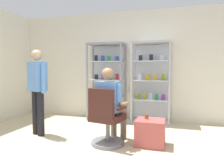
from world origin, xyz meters
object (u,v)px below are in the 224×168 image
Objects in this scene: display_cabinet_right at (151,82)px; seated_shopkeeper at (111,102)px; storage_crate at (150,132)px; display_cabinet_left at (107,81)px; tea_glass at (147,116)px; office_chair at (106,122)px; standing_customer at (37,87)px.

seated_shopkeeper is at bearing -106.82° from display_cabinet_right.
storage_crate is at bearing -83.91° from display_cabinet_right.
display_cabinet_left is 23.30× the size of tea_glass.
office_chair is 1.55m from standing_customer.
tea_glass is at bearing -51.99° from display_cabinet_left.
office_chair is at bearing -7.30° from standing_customer.
display_cabinet_right is at bearing 96.09° from storage_crate.
office_chair is 0.76m from storage_crate.
display_cabinet_left is at bearing 128.01° from tea_glass.
standing_customer is (-0.87, -1.62, -0.03)m from display_cabinet_left.
standing_customer reaches higher than tea_glass.
office_chair reaches higher than tea_glass.
display_cabinet_left is at bearing 110.18° from seated_shopkeeper.
office_chair is at bearing -156.77° from tea_glass.
storage_crate is 2.25m from standing_customer.
office_chair is 2.03× the size of storage_crate.
office_chair is 11.77× the size of tea_glass.
display_cabinet_left is at bearing 179.99° from display_cabinet_right.
display_cabinet_left and display_cabinet_right have the same top height.
storage_crate is at bearing -51.17° from display_cabinet_left.
seated_shopkeeper reaches higher than tea_glass.
display_cabinet_left is at bearing 128.83° from storage_crate.
office_chair reaches higher than storage_crate.
standing_customer is (-1.97, -1.62, -0.03)m from display_cabinet_right.
display_cabinet_right reaches higher than storage_crate.
office_chair is 0.59× the size of standing_customer.
tea_glass is at bearing 23.23° from office_chair.
tea_glass is (1.20, -1.53, -0.49)m from display_cabinet_left.
tea_glass is at bearing -86.34° from display_cabinet_right.
standing_customer reaches higher than seated_shopkeeper.
tea_glass reaches higher than storage_crate.
storage_crate is at bearing 18.02° from office_chair.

